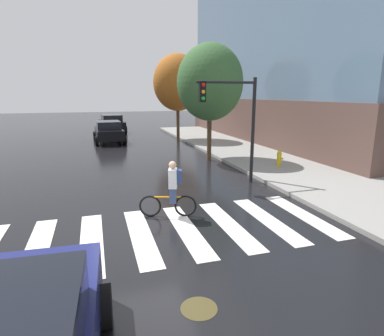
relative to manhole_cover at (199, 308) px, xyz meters
name	(u,v)px	position (x,y,z in m)	size (l,w,h in m)	color
ground_plane	(142,235)	(-0.51, 3.16, 0.00)	(120.00, 120.00, 0.00)	black
crosswalk_stripes	(164,232)	(0.08, 3.16, 0.00)	(9.13, 3.56, 0.01)	silver
manhole_cover	(199,308)	(0.00, 0.00, 0.00)	(0.64, 0.64, 0.01)	#473D1E
sedan_mid	(109,131)	(-0.50, 20.22, 0.82)	(2.30, 4.68, 1.59)	black
sedan_far	(112,123)	(0.08, 26.80, 0.85)	(2.55, 4.93, 1.66)	black
cyclist	(172,189)	(0.54, 4.21, 0.84)	(1.66, 0.54, 1.69)	black
traffic_light_near	(235,113)	(3.75, 6.99, 2.86)	(2.47, 0.28, 4.20)	black
fire_hydrant	(279,158)	(6.96, 8.70, 0.53)	(0.33, 0.22, 0.78)	gold
street_tree_near	(210,83)	(4.41, 11.63, 4.14)	(3.45, 3.45, 6.14)	#4C3823
street_tree_mid	(178,83)	(4.68, 19.39, 4.39)	(3.66, 3.66, 6.50)	#4C3823
corner_building	(337,44)	(17.09, 17.45, 7.37)	(15.65, 23.86, 14.86)	brown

